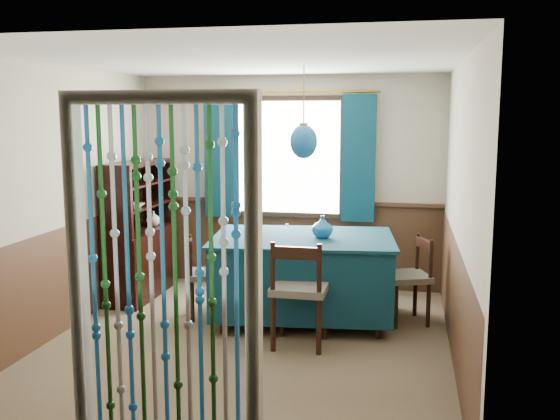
% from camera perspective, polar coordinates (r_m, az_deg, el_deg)
% --- Properties ---
extents(floor, '(4.00, 4.00, 0.00)m').
position_cam_1_polar(floor, '(5.79, -2.91, -11.98)').
color(floor, brown).
rests_on(floor, ground).
extents(ceiling, '(4.00, 4.00, 0.00)m').
position_cam_1_polar(ceiling, '(5.44, -3.12, 13.51)').
color(ceiling, silver).
rests_on(ceiling, ground).
extents(wall_back, '(3.60, 0.00, 3.60)m').
position_cam_1_polar(wall_back, '(7.41, 0.89, 2.56)').
color(wall_back, '#B8AF97').
rests_on(wall_back, ground).
extents(wall_front, '(3.60, 0.00, 3.60)m').
position_cam_1_polar(wall_front, '(3.61, -11.04, -4.17)').
color(wall_front, '#B8AF97').
rests_on(wall_front, ground).
extents(wall_left, '(0.00, 4.00, 4.00)m').
position_cam_1_polar(wall_left, '(6.18, -19.40, 0.83)').
color(wall_left, '#B8AF97').
rests_on(wall_left, ground).
extents(wall_right, '(0.00, 4.00, 4.00)m').
position_cam_1_polar(wall_right, '(5.32, 16.11, -0.22)').
color(wall_right, '#B8AF97').
rests_on(wall_right, ground).
extents(wainscot_back, '(3.60, 0.00, 3.60)m').
position_cam_1_polar(wainscot_back, '(7.51, 0.85, -3.15)').
color(wainscot_back, '#432919').
rests_on(wainscot_back, ground).
extents(wainscot_front, '(3.60, 0.00, 3.60)m').
position_cam_1_polar(wainscot_front, '(3.85, -10.62, -15.06)').
color(wainscot_front, '#432919').
rests_on(wainscot_front, ground).
extents(wainscot_left, '(0.00, 4.00, 4.00)m').
position_cam_1_polar(wainscot_left, '(6.31, -18.93, -5.94)').
color(wainscot_left, '#432919').
rests_on(wainscot_left, ground).
extents(wainscot_right, '(0.00, 4.00, 4.00)m').
position_cam_1_polar(wainscot_right, '(5.48, 15.62, -7.99)').
color(wainscot_right, '#432919').
rests_on(wainscot_right, ground).
extents(window, '(1.32, 0.12, 1.42)m').
position_cam_1_polar(window, '(7.34, 0.82, 4.85)').
color(window, black).
rests_on(window, wall_back).
extents(doorway, '(1.16, 0.12, 2.18)m').
position_cam_1_polar(doorway, '(3.71, -10.60, -6.99)').
color(doorway, silver).
rests_on(doorway, ground).
extents(dining_table, '(1.90, 1.41, 0.86)m').
position_cam_1_polar(dining_table, '(6.23, 2.10, -5.75)').
color(dining_table, '#0C3040').
rests_on(dining_table, floor).
extents(chair_near, '(0.48, 0.46, 0.97)m').
position_cam_1_polar(chair_near, '(5.53, 1.76, -7.34)').
color(chair_near, black).
rests_on(chair_near, floor).
extents(chair_far, '(0.52, 0.51, 0.83)m').
position_cam_1_polar(chair_far, '(6.95, 2.20, -4.61)').
color(chair_far, black).
rests_on(chair_far, floor).
extents(chair_left, '(0.50, 0.51, 0.82)m').
position_cam_1_polar(chair_left, '(6.40, -6.93, -5.87)').
color(chair_left, black).
rests_on(chair_left, floor).
extents(chair_right, '(0.53, 0.54, 0.86)m').
position_cam_1_polar(chair_right, '(6.31, 11.75, -6.02)').
color(chair_right, black).
rests_on(chair_right, floor).
extents(sideboard, '(0.41, 1.17, 1.53)m').
position_cam_1_polar(sideboard, '(7.24, -12.72, -3.46)').
color(sideboard, black).
rests_on(sideboard, floor).
extents(pendant_lamp, '(0.27, 0.27, 0.88)m').
position_cam_1_polar(pendant_lamp, '(6.04, 2.17, 6.29)').
color(pendant_lamp, olive).
rests_on(pendant_lamp, ceiling).
extents(vase_table, '(0.25, 0.25, 0.20)m').
position_cam_1_polar(vase_table, '(6.09, 3.90, -1.63)').
color(vase_table, '#135189').
rests_on(vase_table, dining_table).
extents(bowl_shelf, '(0.29, 0.29, 0.06)m').
position_cam_1_polar(bowl_shelf, '(6.90, -13.25, 0.42)').
color(bowl_shelf, beige).
rests_on(bowl_shelf, sideboard).
extents(vase_sideboard, '(0.21, 0.21, 0.19)m').
position_cam_1_polar(vase_sideboard, '(7.41, -11.50, -0.67)').
color(vase_sideboard, beige).
rests_on(vase_sideboard, sideboard).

